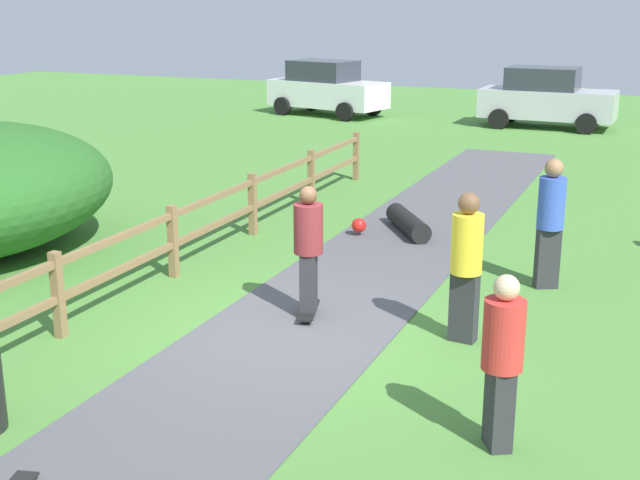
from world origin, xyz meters
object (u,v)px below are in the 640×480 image
Objects in this scene: skater_fallen at (404,223)px; bystander_yellow at (466,260)px; parked_car_silver at (546,98)px; bystander_blue at (550,217)px; bystander_red at (502,355)px; skater_riding at (308,245)px; parked_car_white at (327,88)px.

bystander_yellow reaches higher than skater_fallen.
bystander_blue is at bearing -81.14° from parked_car_silver.
bystander_red is 0.40× the size of parked_car_silver.
skater_riding is 0.94× the size of bystander_yellow.
skater_fallen is 0.88× the size of bystander_red.
bystander_blue reaches higher than skater_riding.
skater_riding is 0.92× the size of bystander_blue.
skater_riding is 2.06m from bystander_yellow.
bystander_red reaches higher than skater_fallen.
bystander_blue is (2.77, -1.97, 0.85)m from skater_fallen.
bystander_blue is at bearing -57.71° from parked_car_white.
bystander_blue is 2.50m from bystander_yellow.
skater_riding is 3.81m from bystander_red.
bystander_red is 0.90× the size of bystander_blue.
bystander_blue is (2.68, 2.43, 0.07)m from skater_riding.
bystander_yellow is at bearing 0.19° from skater_riding.
bystander_yellow is at bearing -84.19° from parked_car_silver.
bystander_red is 0.38× the size of parked_car_white.
bystander_yellow is (2.15, -4.39, 0.83)m from skater_fallen.
skater_fallen is 0.33× the size of parked_car_white.
skater_fallen is 4.96m from bystander_yellow.
skater_riding is 1.03× the size of bystander_red.
bystander_blue is 1.02× the size of bystander_yellow.
bystander_yellow is 18.59m from parked_car_silver.
skater_riding reaches higher than skater_fallen.
bystander_yellow is 0.42× the size of parked_car_white.
skater_riding is at bearing -68.00° from parked_car_white.
bystander_yellow is at bearing 111.03° from bystander_red.
skater_riding is 0.39× the size of parked_car_white.
bystander_yellow is 20.81m from parked_car_white.
parked_car_white reaches higher than bystander_yellow.
skater_fallen is at bearing 144.62° from bystander_blue.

